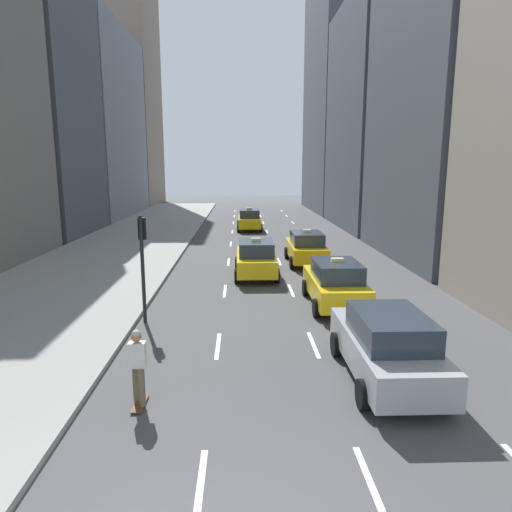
# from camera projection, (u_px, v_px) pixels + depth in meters

# --- Properties ---
(sidewalk_left) EXTENTS (8.00, 66.00, 0.15)m
(sidewalk_left) POSITION_uv_depth(u_px,v_px,m) (133.00, 241.00, 31.69)
(sidewalk_left) COLOR gray
(sidewalk_left) RESTS_ON ground
(lane_markings) EXTENTS (5.72, 56.00, 0.01)m
(lane_markings) POSITION_uv_depth(u_px,v_px,m) (275.00, 252.00, 28.09)
(lane_markings) COLOR white
(lane_markings) RESTS_ON ground
(building_row_left) EXTENTS (6.00, 66.67, 31.78)m
(building_row_left) POSITION_uv_depth(u_px,v_px,m) (49.00, 64.00, 34.52)
(building_row_left) COLOR #4C515B
(building_row_left) RESTS_ON ground
(building_row_right) EXTENTS (6.00, 59.73, 34.18)m
(building_row_right) POSITION_uv_depth(u_px,v_px,m) (410.00, 32.00, 30.83)
(building_row_right) COLOR gray
(building_row_right) RESTS_ON ground
(taxi_lead) EXTENTS (2.02, 4.40, 1.87)m
(taxi_lead) POSITION_uv_depth(u_px,v_px,m) (249.00, 220.00, 37.62)
(taxi_lead) COLOR yellow
(taxi_lead) RESTS_ON ground
(taxi_second) EXTENTS (2.02, 4.40, 1.87)m
(taxi_second) POSITION_uv_depth(u_px,v_px,m) (335.00, 283.00, 16.99)
(taxi_second) COLOR yellow
(taxi_second) RESTS_ON ground
(taxi_third) EXTENTS (2.02, 4.40, 1.87)m
(taxi_third) POSITION_uv_depth(u_px,v_px,m) (256.00, 258.00, 21.66)
(taxi_third) COLOR yellow
(taxi_third) RESTS_ON ground
(taxi_fourth) EXTENTS (2.02, 4.40, 1.87)m
(taxi_fourth) POSITION_uv_depth(u_px,v_px,m) (306.00, 248.00, 24.51)
(taxi_fourth) COLOR yellow
(taxi_fourth) RESTS_ON ground
(sedan_black_near) EXTENTS (2.02, 4.55, 1.75)m
(sedan_black_near) POSITION_uv_depth(u_px,v_px,m) (387.00, 345.00, 11.02)
(sedan_black_near) COLOR #9EA0A5
(sedan_black_near) RESTS_ON ground
(skateboarder) EXTENTS (0.36, 0.80, 1.75)m
(skateboarder) POSITION_uv_depth(u_px,v_px,m) (138.00, 364.00, 9.78)
(skateboarder) COLOR brown
(skateboarder) RESTS_ON ground
(traffic_light_pole) EXTENTS (0.24, 0.42, 3.60)m
(traffic_light_pole) POSITION_uv_depth(u_px,v_px,m) (143.00, 251.00, 14.98)
(traffic_light_pole) COLOR black
(traffic_light_pole) RESTS_ON ground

